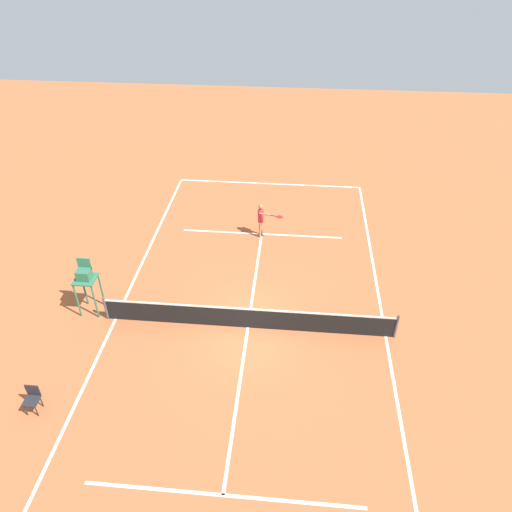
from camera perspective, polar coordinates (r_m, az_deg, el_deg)
The scene contains 7 objects.
ground_plane at distance 18.40m, azimuth -0.97°, elevation -8.47°, with size 60.00×60.00×0.00m, color #AD5933.
court_lines at distance 18.40m, azimuth -0.97°, elevation -8.47°, with size 10.41×23.56×0.01m.
tennis_net at distance 18.05m, azimuth -0.98°, elevation -7.35°, with size 11.01×0.10×1.07m.
player_serving at distance 22.70m, azimuth 0.68°, elevation 4.57°, with size 1.24×0.82×1.74m.
tennis_ball at distance 21.35m, azimuth -0.01°, elevation -0.98°, with size 0.07×0.07×0.07m, color #CCE033.
umpire_chair at distance 19.16m, azimuth -19.62°, elevation -2.51°, with size 0.80×0.80×2.41m.
courtside_chair_near at distance 17.07m, azimuth -25.05°, elevation -15.02°, with size 0.44×0.46×0.95m.
Camera 1 is at (-1.50, 13.02, 12.91)m, focal length 33.66 mm.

